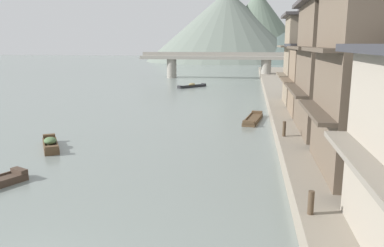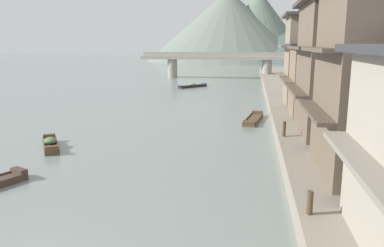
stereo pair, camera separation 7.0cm
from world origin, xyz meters
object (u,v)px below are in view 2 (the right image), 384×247
house_waterfront_narrow (331,76)px  mooring_post_dock_near (310,203)px  boat_moored_third (51,144)px  boat_moored_nearest (193,86)px  boat_moored_far (253,119)px  house_waterfront_tall (346,63)px  mooring_post_dock_mid (284,129)px  house_waterfront_far (318,56)px  stone_bridge (219,61)px

house_waterfront_narrow → mooring_post_dock_near: size_ratio=8.84×
boat_moored_third → house_waterfront_narrow: 20.83m
boat_moored_nearest → boat_moored_far: bearing=-69.8°
house_waterfront_tall → house_waterfront_narrow: (0.37, 6.31, -1.28)m
mooring_post_dock_mid → house_waterfront_far: bearing=74.3°
mooring_post_dock_mid → stone_bridge: size_ratio=0.03×
boat_moored_third → house_waterfront_far: house_waterfront_far is taller
house_waterfront_tall → house_waterfront_far: 11.94m
mooring_post_dock_near → stone_bridge: size_ratio=0.03×
boat_moored_far → house_waterfront_narrow: 6.96m
stone_bridge → mooring_post_dock_near: bearing=-82.2°
boat_moored_third → stone_bridge: stone_bridge is taller
stone_bridge → boat_moored_third: bearing=-96.8°
house_waterfront_far → house_waterfront_tall: bearing=-91.0°
mooring_post_dock_near → mooring_post_dock_mid: 10.85m
boat_moored_nearest → house_waterfront_narrow: bearing=-59.9°
boat_moored_far → mooring_post_dock_near: bearing=-84.8°
boat_moored_nearest → house_waterfront_far: 24.97m
boat_moored_third → house_waterfront_far: size_ratio=0.39×
boat_moored_third → house_waterfront_narrow: (18.18, 9.48, 3.68)m
boat_moored_third → mooring_post_dock_mid: bearing=6.2°
house_waterfront_tall → boat_moored_nearest: bearing=114.3°
house_waterfront_far → stone_bridge: bearing=108.8°
house_waterfront_far → mooring_post_dock_mid: (-3.81, -13.56, -3.85)m
house_waterfront_tall → house_waterfront_far: (0.21, 11.94, 0.01)m
house_waterfront_narrow → stone_bridge: size_ratio=0.24×
boat_moored_nearest → mooring_post_dock_near: mooring_post_dock_near is taller
house_waterfront_tall → house_waterfront_far: bearing=89.0°
boat_moored_nearest → house_waterfront_tall: bearing=-65.7°
house_waterfront_narrow → mooring_post_dock_mid: house_waterfront_narrow is taller
house_waterfront_narrow → stone_bridge: bearing=106.6°
house_waterfront_narrow → stone_bridge: 42.63m
house_waterfront_tall → stone_bridge: bearing=104.1°
house_waterfront_narrow → mooring_post_dock_near: 19.37m
boat_moored_third → mooring_post_dock_near: mooring_post_dock_near is taller
boat_moored_nearest → boat_moored_third: 34.97m
house_waterfront_far → mooring_post_dock_near: 25.02m
boat_moored_far → house_waterfront_far: bearing=39.5°
boat_moored_third → house_waterfront_narrow: bearing=27.5°
house_waterfront_narrow → mooring_post_dock_mid: size_ratio=7.68×
mooring_post_dock_near → house_waterfront_far: bearing=81.1°
house_waterfront_tall → mooring_post_dock_near: (-3.60, -12.47, -3.90)m
house_waterfront_tall → house_waterfront_narrow: 6.45m
mooring_post_dock_near → boat_moored_nearest: bearing=103.6°
house_waterfront_tall → stone_bridge: (-11.81, 47.16, -2.01)m
stone_bridge → boat_moored_nearest: bearing=-99.1°
house_waterfront_narrow → house_waterfront_far: (-0.16, 5.63, 1.30)m
house_waterfront_far → house_waterfront_narrow: bearing=-88.4°
house_waterfront_narrow → house_waterfront_far: 5.78m
stone_bridge → house_waterfront_tall: bearing=-75.9°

